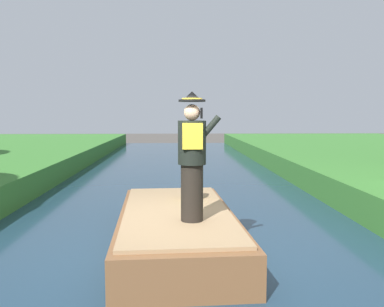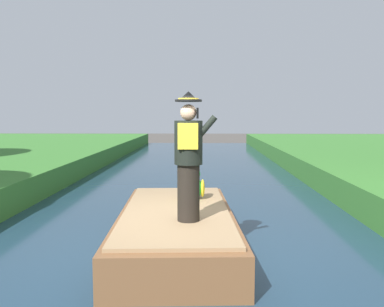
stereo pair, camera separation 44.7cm
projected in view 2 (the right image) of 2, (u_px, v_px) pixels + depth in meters
ground_plane at (174, 264)px, 6.19m from camera, size 80.00×80.00×0.00m
canal_water at (174, 261)px, 6.19m from camera, size 7.13×48.00×0.10m
boat at (176, 228)px, 6.69m from camera, size 2.02×4.29×0.61m
person_pirate at (189, 157)px, 5.88m from camera, size 0.61×0.42×1.85m
parrot_plush at (195, 186)px, 7.44m from camera, size 0.36×0.34×0.57m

